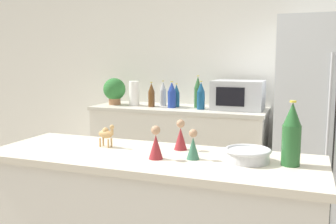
{
  "coord_description": "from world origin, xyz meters",
  "views": [
    {
      "loc": [
        0.72,
        -1.17,
        1.41
      ],
      "look_at": [
        -0.25,
        1.45,
        1.01
      ],
      "focal_mm": 40.0,
      "sensor_mm": 36.0,
      "label": 1
    }
  ],
  "objects_px": {
    "wine_bottle": "(292,135)",
    "camel_figurine": "(106,134)",
    "back_bottle_0": "(198,92)",
    "refrigerator": "(332,120)",
    "wise_man_figurine_blue": "(193,146)",
    "potted_plant": "(114,90)",
    "back_bottle_5": "(177,96)",
    "back_bottle_2": "(163,94)",
    "microwave": "(238,95)",
    "wise_man_figurine_purple": "(156,145)",
    "back_bottle_4": "(201,96)",
    "wise_man_figurine_crimson": "(181,137)",
    "fruit_bowl": "(248,154)",
    "back_bottle_1": "(172,95)",
    "back_bottle_3": "(151,95)",
    "paper_towel_roll": "(134,93)"
  },
  "relations": [
    {
      "from": "back_bottle_3",
      "to": "wine_bottle",
      "type": "xyz_separation_m",
      "value": [
        1.43,
        -1.76,
        0.02
      ]
    },
    {
      "from": "refrigerator",
      "to": "wine_bottle",
      "type": "distance_m",
      "value": 1.81
    },
    {
      "from": "back_bottle_4",
      "to": "wise_man_figurine_blue",
      "type": "distance_m",
      "value": 1.85
    },
    {
      "from": "back_bottle_1",
      "to": "back_bottle_5",
      "type": "distance_m",
      "value": 0.09
    },
    {
      "from": "wine_bottle",
      "to": "back_bottle_0",
      "type": "bearing_deg",
      "value": 117.48
    },
    {
      "from": "paper_towel_roll",
      "to": "wise_man_figurine_crimson",
      "type": "xyz_separation_m",
      "value": [
        1.07,
        -1.67,
        -0.06
      ]
    },
    {
      "from": "back_bottle_5",
      "to": "wise_man_figurine_crimson",
      "type": "relative_size",
      "value": 1.46
    },
    {
      "from": "potted_plant",
      "to": "back_bottle_3",
      "type": "xyz_separation_m",
      "value": [
        0.45,
        -0.04,
        -0.03
      ]
    },
    {
      "from": "back_bottle_0",
      "to": "back_bottle_1",
      "type": "relative_size",
      "value": 1.21
    },
    {
      "from": "back_bottle_2",
      "to": "wise_man_figurine_blue",
      "type": "distance_m",
      "value": 2.14
    },
    {
      "from": "refrigerator",
      "to": "camel_figurine",
      "type": "xyz_separation_m",
      "value": [
        -1.24,
        -1.75,
        0.12
      ]
    },
    {
      "from": "wise_man_figurine_crimson",
      "to": "wise_man_figurine_purple",
      "type": "height_order",
      "value": "same"
    },
    {
      "from": "refrigerator",
      "to": "wise_man_figurine_blue",
      "type": "height_order",
      "value": "refrigerator"
    },
    {
      "from": "back_bottle_2",
      "to": "back_bottle_5",
      "type": "height_order",
      "value": "back_bottle_2"
    },
    {
      "from": "camel_figurine",
      "to": "fruit_bowl",
      "type": "bearing_deg",
      "value": -2.25
    },
    {
      "from": "wise_man_figurine_purple",
      "to": "wise_man_figurine_blue",
      "type": "bearing_deg",
      "value": 18.82
    },
    {
      "from": "back_bottle_0",
      "to": "wise_man_figurine_crimson",
      "type": "relative_size",
      "value": 1.97
    },
    {
      "from": "back_bottle_2",
      "to": "back_bottle_5",
      "type": "relative_size",
      "value": 1.1
    },
    {
      "from": "refrigerator",
      "to": "fruit_bowl",
      "type": "xyz_separation_m",
      "value": [
        -0.47,
        -1.78,
        0.08
      ]
    },
    {
      "from": "wine_bottle",
      "to": "camel_figurine",
      "type": "height_order",
      "value": "wine_bottle"
    },
    {
      "from": "refrigerator",
      "to": "back_bottle_0",
      "type": "height_order",
      "value": "refrigerator"
    },
    {
      "from": "back_bottle_2",
      "to": "microwave",
      "type": "bearing_deg",
      "value": -2.46
    },
    {
      "from": "fruit_bowl",
      "to": "wise_man_figurine_purple",
      "type": "xyz_separation_m",
      "value": [
        -0.43,
        -0.1,
        0.04
      ]
    },
    {
      "from": "back_bottle_3",
      "to": "back_bottle_4",
      "type": "height_order",
      "value": "back_bottle_4"
    },
    {
      "from": "wise_man_figurine_blue",
      "to": "back_bottle_5",
      "type": "bearing_deg",
      "value": 111.33
    },
    {
      "from": "potted_plant",
      "to": "fruit_bowl",
      "type": "distance_m",
      "value": 2.47
    },
    {
      "from": "back_bottle_0",
      "to": "wise_man_figurine_crimson",
      "type": "bearing_deg",
      "value": -77.04
    },
    {
      "from": "microwave",
      "to": "back_bottle_0",
      "type": "relative_size",
      "value": 1.49
    },
    {
      "from": "back_bottle_2",
      "to": "back_bottle_3",
      "type": "height_order",
      "value": "back_bottle_2"
    },
    {
      "from": "refrigerator",
      "to": "potted_plant",
      "type": "xyz_separation_m",
      "value": [
        -2.15,
        0.02,
        0.19
      ]
    },
    {
      "from": "wise_man_figurine_crimson",
      "to": "wise_man_figurine_blue",
      "type": "bearing_deg",
      "value": -53.94
    },
    {
      "from": "back_bottle_5",
      "to": "camel_figurine",
      "type": "xyz_separation_m",
      "value": [
        0.22,
        -1.82,
        -0.04
      ]
    },
    {
      "from": "refrigerator",
      "to": "back_bottle_5",
      "type": "relative_size",
      "value": 7.41
    },
    {
      "from": "refrigerator",
      "to": "microwave",
      "type": "xyz_separation_m",
      "value": [
        -0.84,
        0.07,
        0.18
      ]
    },
    {
      "from": "microwave",
      "to": "wise_man_figurine_purple",
      "type": "height_order",
      "value": "microwave"
    },
    {
      "from": "back_bottle_0",
      "to": "wise_man_figurine_blue",
      "type": "height_order",
      "value": "back_bottle_0"
    },
    {
      "from": "paper_towel_roll",
      "to": "fruit_bowl",
      "type": "bearing_deg",
      "value": -51.11
    },
    {
      "from": "back_bottle_4",
      "to": "back_bottle_1",
      "type": "bearing_deg",
      "value": 175.41
    },
    {
      "from": "camel_figurine",
      "to": "wise_man_figurine_purple",
      "type": "relative_size",
      "value": 0.78
    },
    {
      "from": "camel_figurine",
      "to": "wise_man_figurine_crimson",
      "type": "xyz_separation_m",
      "value": [
        0.4,
        0.08,
        -0.0
      ]
    },
    {
      "from": "refrigerator",
      "to": "back_bottle_3",
      "type": "xyz_separation_m",
      "value": [
        -1.71,
        -0.02,
        0.16
      ]
    },
    {
      "from": "refrigerator",
      "to": "wise_man_figurine_purple",
      "type": "bearing_deg",
      "value": -115.36
    },
    {
      "from": "back_bottle_2",
      "to": "wine_bottle",
      "type": "xyz_separation_m",
      "value": [
        1.35,
        -1.88,
        0.02
      ]
    },
    {
      "from": "fruit_bowl",
      "to": "camel_figurine",
      "type": "bearing_deg",
      "value": 177.75
    },
    {
      "from": "wise_man_figurine_blue",
      "to": "wise_man_figurine_purple",
      "type": "bearing_deg",
      "value": -161.18
    },
    {
      "from": "back_bottle_5",
      "to": "wine_bottle",
      "type": "relative_size",
      "value": 0.8
    },
    {
      "from": "back_bottle_1",
      "to": "wise_man_figurine_purple",
      "type": "xyz_separation_m",
      "value": [
        0.59,
        -1.87,
        -0.05
      ]
    },
    {
      "from": "back_bottle_0",
      "to": "camel_figurine",
      "type": "relative_size",
      "value": 2.51
    },
    {
      "from": "camel_figurine",
      "to": "potted_plant",
      "type": "bearing_deg",
      "value": 117.12
    },
    {
      "from": "back_bottle_5",
      "to": "back_bottle_2",
      "type": "bearing_deg",
      "value": 167.35
    }
  ]
}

